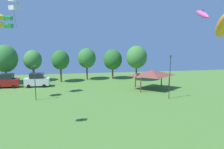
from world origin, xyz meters
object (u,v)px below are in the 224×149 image
object	(u,v)px
kite_flying_2	(14,3)
treeline_tree_2	(33,60)
park_pavilion	(152,73)
kite_flying_3	(9,22)
kite_flying_5	(203,14)
treeline_tree_6	(137,57)
parked_car_leftmost	(7,81)
treeline_tree_3	(60,60)
kite_flying_7	(223,26)
treeline_tree_4	(87,58)
treeline_tree_1	(5,59)
light_post_1	(170,75)
light_post_0	(35,81)
treeline_tree_5	(113,60)
parked_car_second_from_left	(37,80)

from	to	relation	value
kite_flying_2	treeline_tree_2	xyz separation A→B (m)	(-0.01, 12.74, -10.22)
park_pavilion	treeline_tree_2	size ratio (longest dim) A/B	1.01
kite_flying_3	kite_flying_5	distance (m)	25.83
treeline_tree_6	parked_car_leftmost	bearing A→B (deg)	-173.55
kite_flying_5	parked_car_leftmost	size ratio (longest dim) A/B	0.86
treeline_tree_3	treeline_tree_6	distance (m)	16.27
kite_flying_7	treeline_tree_4	xyz separation A→B (m)	(-13.02, 28.88, -6.38)
treeline_tree_6	kite_flying_2	bearing A→B (deg)	-154.74
kite_flying_7	treeline_tree_2	bearing A→B (deg)	130.40
treeline_tree_1	kite_flying_7	bearing A→B (deg)	-42.60
light_post_1	treeline_tree_3	distance (m)	23.68
parked_car_leftmost	light_post_1	world-z (taller)	light_post_1
light_post_0	treeline_tree_4	distance (m)	17.33
kite_flying_5	treeline_tree_2	xyz separation A→B (m)	(-27.36, 19.30, -8.43)
kite_flying_5	treeline_tree_6	world-z (taller)	kite_flying_5
kite_flying_5	treeline_tree_5	xyz separation A→B (m)	(-10.10, 19.55, -8.68)
kite_flying_3	kite_flying_5	world-z (taller)	kite_flying_5
treeline_tree_6	light_post_1	bearing A→B (deg)	-83.74
light_post_0	treeline_tree_5	bearing A→B (deg)	46.06
parked_car_second_from_left	treeline_tree_6	bearing A→B (deg)	9.88
treeline_tree_1	treeline_tree_6	world-z (taller)	treeline_tree_1
treeline_tree_2	kite_flying_5	bearing A→B (deg)	-35.20
kite_flying_7	park_pavilion	bearing A→B (deg)	94.80
kite_flying_7	treeline_tree_2	world-z (taller)	kite_flying_7
treeline_tree_4	kite_flying_2	bearing A→B (deg)	-131.70
parked_car_second_from_left	treeline_tree_1	distance (m)	8.66
parked_car_leftmost	treeline_tree_6	xyz separation A→B (m)	(26.11, 2.95, 3.83)
park_pavilion	kite_flying_7	bearing A→B (deg)	-85.20
light_post_1	kite_flying_7	bearing A→B (deg)	-86.42
treeline_tree_2	treeline_tree_4	xyz separation A→B (m)	(11.46, 0.11, 0.18)
kite_flying_3	treeline_tree_2	size ratio (longest dim) A/B	0.18
kite_flying_2	treeline_tree_1	world-z (taller)	kite_flying_2
kite_flying_5	treeline_tree_2	bearing A→B (deg)	144.80
kite_flying_2	park_pavilion	xyz separation A→B (m)	(22.94, 2.20, -11.77)
kite_flying_3	park_pavilion	bearing A→B (deg)	38.55
park_pavilion	treeline_tree_3	bearing A→B (deg)	152.24
treeline_tree_2	kite_flying_2	bearing A→B (deg)	-89.95
parked_car_second_from_left	light_post_0	size ratio (longest dim) A/B	0.85
light_post_0	treeline_tree_3	world-z (taller)	treeline_tree_3
kite_flying_2	kite_flying_3	bearing A→B (deg)	-79.27
parked_car_leftmost	light_post_1	size ratio (longest dim) A/B	0.60
light_post_1	treeline_tree_4	bearing A→B (deg)	125.55
kite_flying_3	light_post_1	bearing A→B (deg)	24.54
treeline_tree_2	treeline_tree_4	world-z (taller)	treeline_tree_4
kite_flying_5	treeline_tree_6	bearing A→B (deg)	107.12
kite_flying_5	parked_car_second_from_left	distance (m)	31.61
kite_flying_2	light_post_1	size ratio (longest dim) A/B	0.67
light_post_0	treeline_tree_6	size ratio (longest dim) A/B	0.72
kite_flying_2	park_pavilion	world-z (taller)	kite_flying_2
treeline_tree_3	treeline_tree_5	distance (m)	11.53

